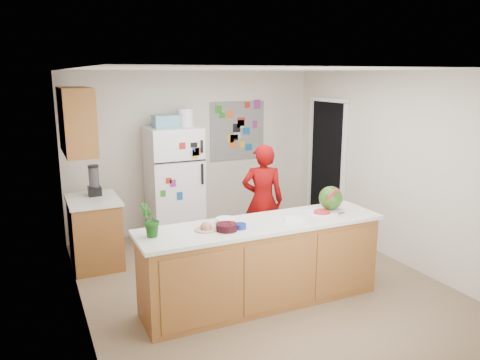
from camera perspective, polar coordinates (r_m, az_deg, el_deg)
name	(u,v)px	position (r m, az deg, el deg)	size (l,w,h in m)	color
floor	(257,282)	(5.81, 2.12, -12.30)	(4.00, 4.50, 0.02)	brown
wall_back	(194,152)	(7.45, -5.66, 3.43)	(4.00, 0.02, 2.50)	beige
wall_left	(75,200)	(4.86, -19.45, -2.30)	(0.02, 4.50, 2.50)	beige
wall_right	(393,167)	(6.54, 18.15, 1.55)	(0.02, 4.50, 2.50)	beige
ceiling	(259,69)	(5.26, 2.36, 13.40)	(4.00, 4.50, 0.02)	white
doorway	(327,165)	(7.67, 10.59, 1.80)	(0.03, 0.85, 2.04)	black
peninsula_base	(262,265)	(5.14, 2.69, -10.29)	(2.60, 0.62, 0.88)	brown
peninsula_top	(262,224)	(4.98, 2.75, -5.41)	(2.68, 0.70, 0.04)	silver
side_counter_base	(95,233)	(6.41, -17.25, -6.21)	(0.60, 0.80, 0.86)	brown
side_counter_top	(93,200)	(6.28, -17.52, -2.32)	(0.64, 0.84, 0.04)	silver
upper_cabinets	(76,121)	(6.04, -19.33, 6.82)	(0.35, 1.00, 0.80)	brown
refrigerator	(174,184)	(7.03, -8.04, -0.51)	(0.75, 0.70, 1.70)	silver
fridge_top_bin	(165,121)	(6.85, -9.09, 7.08)	(0.35, 0.28, 0.18)	#5999B2
photo_collage	(237,131)	(7.66, -0.32, 6.02)	(0.95, 0.01, 0.95)	slate
person	(263,201)	(6.35, 2.78, -2.54)	(0.57, 0.37, 1.55)	#760505
blender_appliance	(94,181)	(6.37, -17.36, -0.16)	(0.13, 0.13, 0.38)	black
cutting_board	(327,211)	(5.44, 10.55, -3.72)	(0.42, 0.31, 0.01)	silver
watermelon	(331,198)	(5.46, 11.00, -2.16)	(0.27, 0.27, 0.27)	#14500D
watermelon_slice	(322,212)	(5.34, 9.94, -3.83)	(0.18, 0.18, 0.02)	red
cherry_bowl	(227,227)	(4.71, -1.65, -5.76)	(0.22, 0.22, 0.07)	black
white_bowl	(226,221)	(4.92, -1.78, -5.01)	(0.21, 0.21, 0.06)	silver
cobalt_bowl	(240,226)	(4.77, 0.03, -5.64)	(0.12, 0.12, 0.05)	navy
plate	(206,229)	(4.74, -4.14, -6.03)	(0.23, 0.23, 0.02)	#C4B19A
paper_towel	(293,219)	(5.08, 6.52, -4.73)	(0.20, 0.18, 0.02)	white
keys	(341,213)	(5.38, 12.18, -3.99)	(0.09, 0.04, 0.01)	gray
potted_plant	(150,220)	(4.56, -10.94, -4.81)	(0.19, 0.15, 0.34)	#0F4514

